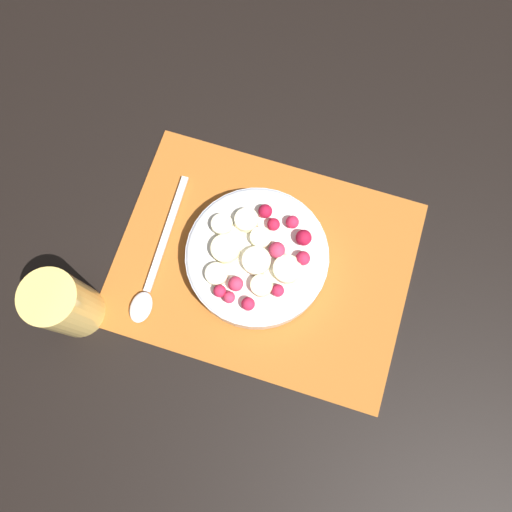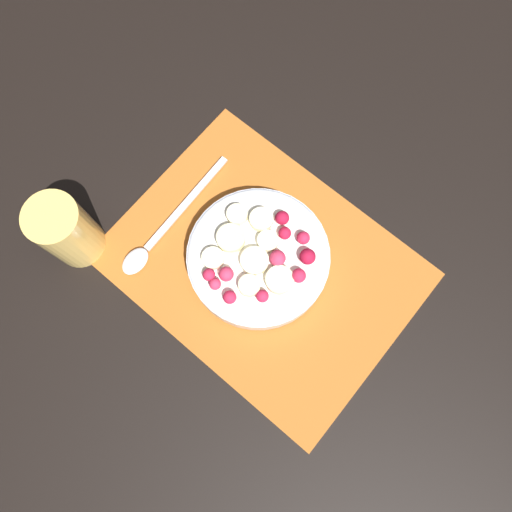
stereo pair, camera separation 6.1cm
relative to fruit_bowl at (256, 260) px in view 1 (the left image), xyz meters
The scene contains 5 objects.
ground_plane 0.03m from the fruit_bowl, 153.87° to the right, with size 3.00×3.00×0.00m, color black.
placemat 0.03m from the fruit_bowl, 153.87° to the right, with size 0.38×0.28×0.01m.
fruit_bowl is the anchor object (origin of this frame).
spoon 0.14m from the fruit_bowl, 25.46° to the left, with size 0.03×0.20×0.01m.
drinking_glass 0.23m from the fruit_bowl, 32.77° to the left, with size 0.07×0.07×0.11m.
Camera 1 is at (-0.04, 0.15, 0.63)m, focal length 35.00 mm.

